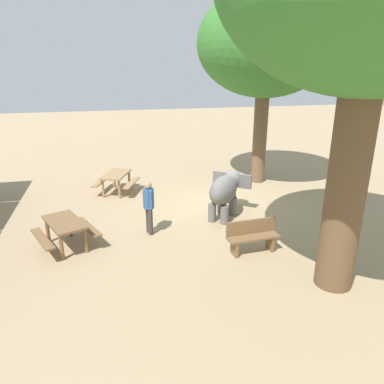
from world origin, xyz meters
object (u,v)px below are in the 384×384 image
(person_handler, at_px, (149,204))
(shade_tree_secondary, at_px, (266,44))
(elephant, at_px, (225,190))
(picnic_table_near, at_px, (116,178))
(wooden_bench, at_px, (252,235))
(picnic_table_far, at_px, (65,228))

(person_handler, distance_m, shade_tree_secondary, 7.98)
(elephant, height_order, picnic_table_near, elephant)
(elephant, height_order, wooden_bench, elephant)
(person_handler, distance_m, picnic_table_far, 2.37)
(shade_tree_secondary, bearing_deg, person_handler, 128.39)
(picnic_table_near, distance_m, picnic_table_far, 4.54)
(shade_tree_secondary, bearing_deg, wooden_bench, 155.77)
(elephant, distance_m, wooden_bench, 2.55)
(wooden_bench, xyz_separation_m, picnic_table_near, (5.67, 3.34, 0.12))
(person_handler, height_order, picnic_table_near, person_handler)
(picnic_table_near, bearing_deg, shade_tree_secondary, 113.30)
(wooden_bench, bearing_deg, person_handler, -38.35)
(elephant, relative_size, wooden_bench, 1.35)
(elephant, xyz_separation_m, shade_tree_secondary, (3.29, -2.54, 4.60))
(elephant, bearing_deg, picnic_table_far, 141.13)
(elephant, distance_m, picnic_table_near, 4.66)
(shade_tree_secondary, xyz_separation_m, picnic_table_near, (-0.14, 5.96, -4.91))
(wooden_bench, distance_m, picnic_table_near, 6.58)
(shade_tree_secondary, height_order, picnic_table_far, shade_tree_secondary)
(picnic_table_near, bearing_deg, picnic_table_far, 2.60)
(picnic_table_near, bearing_deg, wooden_bench, 52.50)
(shade_tree_secondary, height_order, wooden_bench, shade_tree_secondary)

